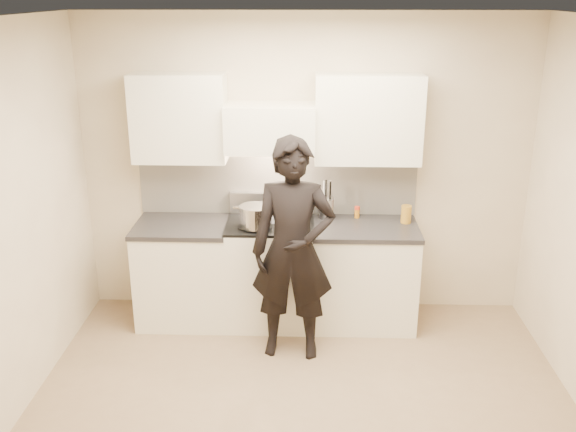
{
  "coord_description": "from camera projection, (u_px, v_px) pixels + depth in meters",
  "views": [
    {
      "loc": [
        0.02,
        -3.82,
        2.86
      ],
      "look_at": [
        -0.13,
        1.05,
        1.14
      ],
      "focal_mm": 40.0,
      "sensor_mm": 36.0,
      "label": 1
    }
  ],
  "objects": [
    {
      "name": "counter_right",
      "position": [
        363.0,
        274.0,
        5.73
      ],
      "size": [
        0.92,
        0.67,
        0.92
      ],
      "color": "silver",
      "rests_on": "ground"
    },
    {
      "name": "oil_glass",
      "position": [
        406.0,
        214.0,
        5.62
      ],
      "size": [
        0.09,
        0.09,
        0.16
      ],
      "color": "#A77620",
      "rests_on": "counter_right"
    },
    {
      "name": "counter_left",
      "position": [
        184.0,
        271.0,
        5.78
      ],
      "size": [
        0.82,
        0.67,
        0.92
      ],
      "color": "silver",
      "rests_on": "ground"
    },
    {
      "name": "stock_pot",
      "position": [
        256.0,
        216.0,
        5.42
      ],
      "size": [
        0.38,
        0.31,
        0.18
      ],
      "color": "silver",
      "rests_on": "stove"
    },
    {
      "name": "spice_jar",
      "position": [
        357.0,
        212.0,
        5.75
      ],
      "size": [
        0.05,
        0.05,
        0.11
      ],
      "color": "#BE7314",
      "rests_on": "counter_right"
    },
    {
      "name": "utensil_crock",
      "position": [
        327.0,
        207.0,
        5.72
      ],
      "size": [
        0.13,
        0.13,
        0.35
      ],
      "color": "silver",
      "rests_on": "counter_right"
    },
    {
      "name": "ground_plane",
      "position": [
        302.0,
        416.0,
        4.55
      ],
      "size": [
        4.0,
        4.0,
        0.0
      ],
      "primitive_type": "plane",
      "color": "#856D4F"
    },
    {
      "name": "room_shell",
      "position": [
        296.0,
        185.0,
        4.37
      ],
      "size": [
        4.04,
        3.54,
        2.7
      ],
      "color": "beige",
      "rests_on": "ground"
    },
    {
      "name": "person",
      "position": [
        293.0,
        250.0,
        5.07
      ],
      "size": [
        0.69,
        0.47,
        1.82
      ],
      "primitive_type": "imported",
      "rotation": [
        0.0,
        0.0,
        -0.06
      ],
      "color": "black",
      "rests_on": "ground"
    },
    {
      "name": "stove",
      "position": [
        271.0,
        271.0,
        5.75
      ],
      "size": [
        0.76,
        0.65,
        0.96
      ],
      "color": "#EDE6CC",
      "rests_on": "ground"
    },
    {
      "name": "wok",
      "position": [
        292.0,
        205.0,
        5.66
      ],
      "size": [
        0.39,
        0.48,
        0.31
      ],
      "color": "silver",
      "rests_on": "stove"
    }
  ]
}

